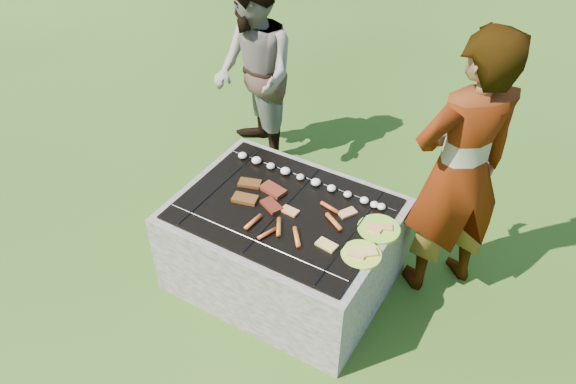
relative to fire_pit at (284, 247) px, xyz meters
name	(u,v)px	position (x,y,z in m)	size (l,w,h in m)	color
lawn	(284,277)	(0.00, 0.00, -0.28)	(60.00, 60.00, 0.00)	#1D4310
fire_pit	(284,247)	(0.00, 0.00, 0.00)	(1.30, 1.00, 0.62)	#A8A095
mushrooms	(306,179)	(-0.01, 0.29, 0.35)	(1.05, 0.06, 0.04)	beige
pork_slabs	(260,194)	(-0.18, 0.03, 0.34)	(0.39, 0.28, 0.02)	brown
sausages	(295,225)	(0.14, -0.11, 0.34)	(0.49, 0.47, 0.03)	#F35C28
bread_on_grate	(322,225)	(0.27, -0.02, 0.34)	(0.44, 0.40, 0.02)	tan
plate_far	(379,229)	(0.56, 0.13, 0.33)	(0.26, 0.26, 0.03)	#CBE536
plate_near	(361,254)	(0.56, -0.11, 0.33)	(0.26, 0.26, 0.03)	yellow
cook	(460,172)	(0.86, 0.51, 0.60)	(0.64, 0.42, 1.76)	gray
bystander	(254,75)	(-0.91, 1.06, 0.48)	(0.74, 0.58, 1.53)	gray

